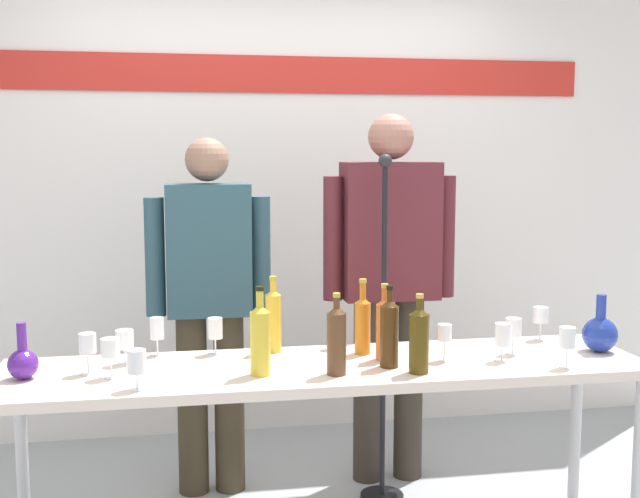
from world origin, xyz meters
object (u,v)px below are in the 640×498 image
at_px(wine_bottle_1, 260,337).
at_px(microphone_stand, 383,386).
at_px(wine_glass_left_2, 88,344).
at_px(wine_glass_right_4, 513,328).
at_px(presenter_right, 389,271).
at_px(wine_bottle_2, 384,327).
at_px(wine_glass_left_5, 125,340).
at_px(wine_glass_left_4, 137,362).
at_px(wine_glass_right_0, 503,336).
at_px(decanter_blue_left, 23,362).
at_px(wine_bottle_4, 273,318).
at_px(wine_glass_left_1, 215,329).
at_px(wine_glass_right_1, 541,316).
at_px(wine_bottle_3, 363,323).
at_px(wine_glass_left_0, 157,329).
at_px(decanter_blue_right, 600,333).
at_px(wine_bottle_0, 336,339).
at_px(display_table, 327,379).
at_px(wine_bottle_6, 419,338).
at_px(wine_glass_right_2, 567,338).
at_px(wine_glass_left_3, 110,348).
at_px(wine_glass_right_3, 445,334).
at_px(presenter_left, 209,295).
at_px(wine_bottle_5, 389,331).

xyz_separation_m(wine_bottle_1, microphone_stand, (0.61, 0.54, -0.38)).
bearing_deg(wine_glass_left_2, wine_glass_right_4, 0.09).
relative_size(presenter_right, wine_bottle_1, 5.30).
height_order(wine_bottle_2, wine_glass_left_5, wine_bottle_2).
bearing_deg(wine_glass_left_4, wine_glass_left_5, 100.20).
relative_size(wine_bottle_1, wine_glass_right_0, 2.19).
distance_m(wine_glass_right_0, microphone_stand, 0.70).
xyz_separation_m(wine_glass_left_4, wine_glass_right_0, (1.40, 0.14, 0.00)).
distance_m(decanter_blue_left, wine_glass_left_5, 0.38).
relative_size(wine_bottle_4, wine_glass_left_1, 2.10).
height_order(wine_bottle_1, wine_glass_right_1, wine_bottle_1).
bearing_deg(wine_bottle_1, wine_glass_right_1, 14.88).
distance_m(presenter_right, wine_bottle_3, 0.60).
xyz_separation_m(presenter_right, wine_glass_left_4, (-1.14, -0.88, -0.16)).
distance_m(wine_glass_left_0, wine_glass_left_1, 0.23).
xyz_separation_m(decanter_blue_left, decanter_blue_right, (2.28, -0.00, 0.01)).
bearing_deg(decanter_blue_right, wine_bottle_0, -172.95).
xyz_separation_m(display_table, wine_bottle_6, (0.32, -0.18, 0.19)).
bearing_deg(wine_glass_left_5, wine_bottle_1, -25.40).
xyz_separation_m(wine_bottle_1, wine_bottle_2, (0.51, 0.13, -0.01)).
bearing_deg(wine_glass_right_2, wine_bottle_1, 174.79).
xyz_separation_m(wine_bottle_1, wine_bottle_4, (0.09, 0.34, -0.00)).
bearing_deg(wine_glass_left_3, wine_glass_right_4, 2.52).
bearing_deg(wine_bottle_2, wine_bottle_4, 154.42).
xyz_separation_m(display_table, wine_bottle_2, (0.24, 0.03, 0.19)).
relative_size(decanter_blue_left, wine_glass_left_5, 1.53).
bearing_deg(wine_glass_right_1, wine_glass_left_4, -165.36).
height_order(wine_bottle_1, wine_glass_left_0, wine_bottle_1).
relative_size(wine_bottle_2, wine_glass_left_1, 2.03).
bearing_deg(wine_bottle_0, wine_glass_right_4, 12.36).
xyz_separation_m(wine_glass_right_3, microphone_stand, (-0.13, 0.46, -0.34)).
distance_m(wine_bottle_6, wine_glass_right_0, 0.39).
relative_size(presenter_right, wine_glass_left_3, 11.92).
relative_size(decanter_blue_right, wine_glass_left_0, 1.52).
height_order(presenter_right, wine_bottle_4, presenter_right).
bearing_deg(microphone_stand, presenter_left, 163.33).
relative_size(wine_glass_right_2, wine_glass_right_3, 1.07).
xyz_separation_m(wine_bottle_2, wine_glass_left_0, (-0.89, 0.22, -0.02)).
bearing_deg(wine_bottle_3, wine_glass_left_5, 179.99).
xyz_separation_m(wine_glass_left_1, wine_glass_left_3, (-0.39, -0.28, 0.01)).
bearing_deg(decanter_blue_left, wine_glass_right_1, 6.43).
relative_size(wine_bottle_5, wine_glass_left_0, 2.01).
xyz_separation_m(wine_glass_left_2, wine_glass_left_5, (0.13, 0.12, -0.02)).
bearing_deg(presenter_right, wine_glass_left_5, -156.36).
xyz_separation_m(wine_glass_left_2, wine_glass_right_0, (1.59, -0.09, -0.01)).
bearing_deg(presenter_left, wine_bottle_1, -78.41).
bearing_deg(display_table, wine_bottle_1, -158.46).
relative_size(wine_bottle_2, wine_glass_left_0, 1.94).
bearing_deg(wine_glass_left_1, wine_bottle_3, -9.35).
xyz_separation_m(presenter_left, wine_glass_right_1, (1.43, -0.43, -0.06)).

